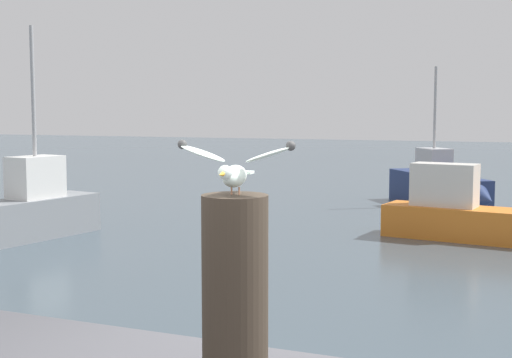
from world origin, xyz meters
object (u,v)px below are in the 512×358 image
at_px(boat_grey, 8,215).
at_px(mooring_post, 235,291).
at_px(boat_orange, 489,218).
at_px(seagull, 234,168).
at_px(boat_navy, 442,189).

bearing_deg(boat_grey, mooring_post, -42.88).
bearing_deg(boat_orange, seagull, -91.34).
bearing_deg(boat_navy, seagull, -85.54).
relative_size(seagull, boat_navy, 0.13).
xyz_separation_m(seagull, boat_orange, (0.27, 11.59, -1.84)).
bearing_deg(seagull, boat_navy, 94.46).
xyz_separation_m(boat_orange, boat_grey, (-8.73, -3.73, 0.08)).
xyz_separation_m(mooring_post, boat_orange, (0.27, 11.58, -1.27)).
relative_size(seagull, boat_orange, 0.13).
bearing_deg(mooring_post, boat_navy, 94.46).
bearing_deg(seagull, mooring_post, 96.26).
xyz_separation_m(mooring_post, seagull, (0.00, -0.00, 0.57)).
distance_m(seagull, boat_orange, 11.74).
distance_m(seagull, boat_navy, 16.27).
bearing_deg(seagull, boat_grey, 137.11).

